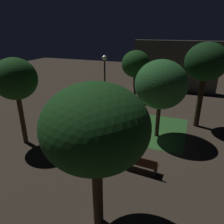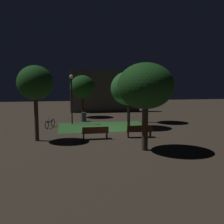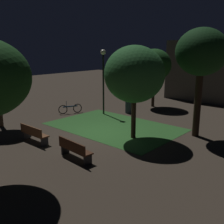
{
  "view_description": "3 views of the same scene",
  "coord_description": "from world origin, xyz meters",
  "px_view_note": "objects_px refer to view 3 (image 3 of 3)",
  "views": [
    {
      "loc": [
        3.4,
        -11.59,
        6.36
      ],
      "look_at": [
        -1.11,
        -0.11,
        1.45
      ],
      "focal_mm": 33.56,
      "sensor_mm": 36.0,
      "label": 1
    },
    {
      "loc": [
        -3.43,
        -20.99,
        4.05
      ],
      "look_at": [
        0.2,
        0.08,
        1.43
      ],
      "focal_mm": 42.05,
      "sensor_mm": 36.0,
      "label": 2
    },
    {
      "loc": [
        9.77,
        -10.19,
        4.68
      ],
      "look_at": [
        0.07,
        0.65,
        1.11
      ],
      "focal_mm": 42.55,
      "sensor_mm": 36.0,
      "label": 3
    }
  ],
  "objects_px": {
    "bench_front_left": "(34,133)",
    "tree_left_canopy": "(134,74)",
    "bicycle": "(70,109)",
    "lamp_post_path_center": "(103,71)",
    "tree_lawn_side": "(154,65)",
    "bench_front_right": "(74,149)",
    "trash_bin": "(129,107)",
    "tree_back_right": "(202,53)"
  },
  "relations": [
    {
      "from": "bench_front_right",
      "to": "lamp_post_path_center",
      "type": "distance_m",
      "value": 8.43
    },
    {
      "from": "bench_front_right",
      "to": "tree_left_canopy",
      "type": "relative_size",
      "value": 0.38
    },
    {
      "from": "tree_lawn_side",
      "to": "bicycle",
      "type": "xyz_separation_m",
      "value": [
        -3.16,
        -5.94,
        -2.94
      ]
    },
    {
      "from": "bicycle",
      "to": "bench_front_left",
      "type": "bearing_deg",
      "value": -56.75
    },
    {
      "from": "tree_left_canopy",
      "to": "tree_lawn_side",
      "type": "bearing_deg",
      "value": 115.91
    },
    {
      "from": "tree_left_canopy",
      "to": "lamp_post_path_center",
      "type": "xyz_separation_m",
      "value": [
        -4.71,
        2.68,
        -0.26
      ]
    },
    {
      "from": "tree_lawn_side",
      "to": "lamp_post_path_center",
      "type": "bearing_deg",
      "value": -105.7
    },
    {
      "from": "tree_back_right",
      "to": "lamp_post_path_center",
      "type": "bearing_deg",
      "value": 178.6
    },
    {
      "from": "tree_left_canopy",
      "to": "lamp_post_path_center",
      "type": "bearing_deg",
      "value": 150.4
    },
    {
      "from": "tree_lawn_side",
      "to": "bicycle",
      "type": "bearing_deg",
      "value": -118.0
    },
    {
      "from": "tree_back_right",
      "to": "trash_bin",
      "type": "xyz_separation_m",
      "value": [
        -5.86,
        1.58,
        -3.92
      ]
    },
    {
      "from": "bench_front_right",
      "to": "tree_left_canopy",
      "type": "bearing_deg",
      "value": 87.84
    },
    {
      "from": "bicycle",
      "to": "tree_lawn_side",
      "type": "bearing_deg",
      "value": 62.0
    },
    {
      "from": "bench_front_right",
      "to": "tree_back_right",
      "type": "xyz_separation_m",
      "value": [
        2.46,
        6.42,
        3.88
      ]
    },
    {
      "from": "trash_bin",
      "to": "lamp_post_path_center",
      "type": "bearing_deg",
      "value": -129.47
    },
    {
      "from": "bench_front_right",
      "to": "tree_lawn_side",
      "type": "distance_m",
      "value": 11.87
    },
    {
      "from": "tree_left_canopy",
      "to": "trash_bin",
      "type": "height_order",
      "value": "tree_left_canopy"
    },
    {
      "from": "bicycle",
      "to": "tree_left_canopy",
      "type": "bearing_deg",
      "value": -10.18
    },
    {
      "from": "tree_left_canopy",
      "to": "trash_bin",
      "type": "distance_m",
      "value": 6.14
    },
    {
      "from": "tree_back_right",
      "to": "lamp_post_path_center",
      "type": "height_order",
      "value": "tree_back_right"
    },
    {
      "from": "tree_left_canopy",
      "to": "bicycle",
      "type": "relative_size",
      "value": 2.97
    },
    {
      "from": "tree_back_right",
      "to": "tree_lawn_side",
      "type": "distance_m",
      "value": 7.47
    },
    {
      "from": "lamp_post_path_center",
      "to": "bicycle",
      "type": "height_order",
      "value": "lamp_post_path_center"
    },
    {
      "from": "tree_left_canopy",
      "to": "tree_lawn_side",
      "type": "distance_m",
      "value": 7.92
    },
    {
      "from": "bench_front_right",
      "to": "trash_bin",
      "type": "xyz_separation_m",
      "value": [
        -3.4,
        8.01,
        -0.04
      ]
    },
    {
      "from": "trash_bin",
      "to": "bench_front_right",
      "type": "bearing_deg",
      "value": -66.97
    },
    {
      "from": "tree_back_right",
      "to": "trash_bin",
      "type": "height_order",
      "value": "tree_back_right"
    },
    {
      "from": "bench_front_right",
      "to": "lamp_post_path_center",
      "type": "height_order",
      "value": "lamp_post_path_center"
    },
    {
      "from": "tree_left_canopy",
      "to": "lamp_post_path_center",
      "type": "height_order",
      "value": "tree_left_canopy"
    },
    {
      "from": "bench_front_right",
      "to": "trash_bin",
      "type": "bearing_deg",
      "value": 113.03
    },
    {
      "from": "bench_front_right",
      "to": "lamp_post_path_center",
      "type": "relative_size",
      "value": 0.4
    },
    {
      "from": "tree_back_right",
      "to": "bicycle",
      "type": "relative_size",
      "value": 3.5
    },
    {
      "from": "trash_bin",
      "to": "bench_front_left",
      "type": "bearing_deg",
      "value": -88.01
    },
    {
      "from": "tree_back_right",
      "to": "tree_lawn_side",
      "type": "relative_size",
      "value": 1.24
    },
    {
      "from": "tree_left_canopy",
      "to": "bicycle",
      "type": "xyz_separation_m",
      "value": [
        -6.62,
        1.19,
        -2.99
      ]
    },
    {
      "from": "lamp_post_path_center",
      "to": "bench_front_right",
      "type": "bearing_deg",
      "value": -55.3
    },
    {
      "from": "tree_left_canopy",
      "to": "bicycle",
      "type": "distance_m",
      "value": 7.36
    },
    {
      "from": "bench_front_left",
      "to": "lamp_post_path_center",
      "type": "relative_size",
      "value": 0.4
    },
    {
      "from": "bicycle",
      "to": "tree_back_right",
      "type": "bearing_deg",
      "value": 8.39
    },
    {
      "from": "lamp_post_path_center",
      "to": "bicycle",
      "type": "xyz_separation_m",
      "value": [
        -1.91,
        -1.49,
        -2.73
      ]
    },
    {
      "from": "bicycle",
      "to": "bench_front_right",
      "type": "bearing_deg",
      "value": -38.26
    },
    {
      "from": "bench_front_left",
      "to": "tree_left_canopy",
      "type": "distance_m",
      "value": 5.85
    }
  ]
}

